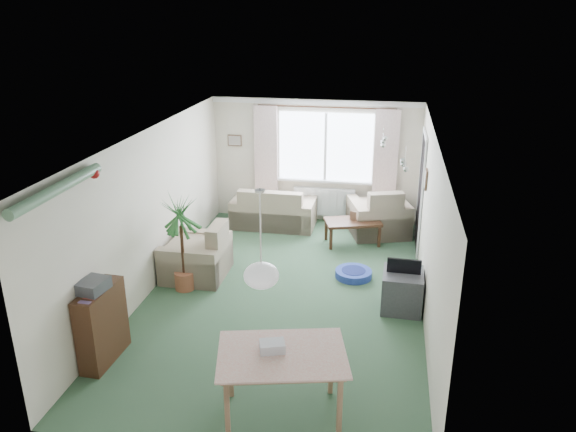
% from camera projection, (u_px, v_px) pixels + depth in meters
% --- Properties ---
extents(ground, '(6.50, 6.50, 0.00)m').
position_uv_depth(ground, '(284.00, 295.00, 8.33)').
color(ground, '#2F4F35').
extents(window, '(1.80, 0.03, 1.30)m').
position_uv_depth(window, '(326.00, 147.00, 10.74)').
color(window, white).
extents(curtain_rod, '(2.60, 0.03, 0.03)m').
position_uv_depth(curtain_rod, '(326.00, 107.00, 10.40)').
color(curtain_rod, black).
extents(curtain_left, '(0.45, 0.08, 2.00)m').
position_uv_depth(curtain_left, '(266.00, 157.00, 10.93)').
color(curtain_left, beige).
extents(curtain_right, '(0.45, 0.08, 2.00)m').
position_uv_depth(curtain_right, '(386.00, 163.00, 10.54)').
color(curtain_right, beige).
extents(radiator, '(1.20, 0.10, 0.55)m').
position_uv_depth(radiator, '(324.00, 202.00, 11.09)').
color(radiator, white).
extents(doorway, '(0.03, 0.95, 2.00)m').
position_uv_depth(doorway, '(421.00, 193.00, 9.67)').
color(doorway, black).
extents(pendant_lamp, '(0.36, 0.36, 0.36)m').
position_uv_depth(pendant_lamp, '(261.00, 276.00, 5.66)').
color(pendant_lamp, white).
extents(tinsel_garland, '(1.60, 1.60, 0.12)m').
position_uv_depth(tinsel_garland, '(58.00, 189.00, 5.73)').
color(tinsel_garland, '#196626').
extents(bauble_cluster_a, '(0.20, 0.20, 0.20)m').
position_uv_depth(bauble_cluster_a, '(383.00, 139.00, 8.16)').
color(bauble_cluster_a, silver).
extents(bauble_cluster_b, '(0.20, 0.20, 0.20)m').
position_uv_depth(bauble_cluster_b, '(405.00, 161.00, 7.00)').
color(bauble_cluster_b, silver).
extents(wall_picture_back, '(0.28, 0.03, 0.22)m').
position_uv_depth(wall_picture_back, '(235.00, 140.00, 11.03)').
color(wall_picture_back, brown).
extents(wall_picture_right, '(0.03, 0.24, 0.30)m').
position_uv_depth(wall_picture_right, '(426.00, 179.00, 8.56)').
color(wall_picture_right, brown).
extents(sofa, '(1.59, 0.85, 0.79)m').
position_uv_depth(sofa, '(274.00, 206.00, 10.85)').
color(sofa, beige).
rests_on(sofa, ground).
extents(armchair_corner, '(1.28, 1.24, 0.92)m').
position_uv_depth(armchair_corner, '(379.00, 210.00, 10.46)').
color(armchair_corner, beige).
rests_on(armchair_corner, ground).
extents(armchair_left, '(0.94, 0.99, 0.88)m').
position_uv_depth(armchair_left, '(196.00, 250.00, 8.81)').
color(armchair_left, beige).
rests_on(armchair_left, ground).
extents(coffee_table, '(1.09, 0.81, 0.44)m').
position_uv_depth(coffee_table, '(352.00, 232.00, 10.09)').
color(coffee_table, black).
rests_on(coffee_table, ground).
extents(photo_frame, '(0.12, 0.06, 0.16)m').
position_uv_depth(photo_frame, '(353.00, 216.00, 10.02)').
color(photo_frame, brown).
rests_on(photo_frame, coffee_table).
extents(bookshelf, '(0.29, 0.79, 0.95)m').
position_uv_depth(bookshelf, '(102.00, 325.00, 6.67)').
color(bookshelf, black).
rests_on(bookshelf, ground).
extents(hifi_box, '(0.33, 0.39, 0.14)m').
position_uv_depth(hifi_box, '(93.00, 286.00, 6.44)').
color(hifi_box, '#3E3F43').
rests_on(hifi_box, bookshelf).
extents(houseplant, '(0.74, 0.74, 1.49)m').
position_uv_depth(houseplant, '(182.00, 244.00, 8.27)').
color(houseplant, '#1A4C27').
rests_on(houseplant, ground).
extents(dining_table, '(1.34, 1.05, 0.74)m').
position_uv_depth(dining_table, '(282.00, 386.00, 5.76)').
color(dining_table, '#9C7755').
rests_on(dining_table, ground).
extents(gift_box, '(0.29, 0.25, 0.12)m').
position_uv_depth(gift_box, '(272.00, 347.00, 5.65)').
color(gift_box, silver).
rests_on(gift_box, dining_table).
extents(tv_cube, '(0.57, 0.63, 0.56)m').
position_uv_depth(tv_cube, '(402.00, 291.00, 7.88)').
color(tv_cube, '#3B3C40').
rests_on(tv_cube, ground).
extents(pet_bed, '(0.59, 0.59, 0.12)m').
position_uv_depth(pet_bed, '(353.00, 274.00, 8.87)').
color(pet_bed, navy).
rests_on(pet_bed, ground).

